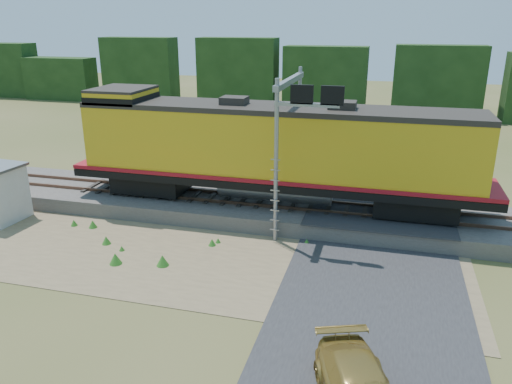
# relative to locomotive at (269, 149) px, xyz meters

# --- Properties ---
(ground) EXTENTS (140.00, 140.00, 0.00)m
(ground) POSITION_rel_locomotive_xyz_m (-1.38, -6.00, -3.68)
(ground) COLOR #475123
(ground) RESTS_ON ground
(ballast) EXTENTS (70.00, 5.00, 0.80)m
(ballast) POSITION_rel_locomotive_xyz_m (-1.38, -0.00, -3.28)
(ballast) COLOR slate
(ballast) RESTS_ON ground
(rails) EXTENTS (70.00, 1.54, 0.16)m
(rails) POSITION_rel_locomotive_xyz_m (-1.38, -0.00, -2.80)
(rails) COLOR brown
(rails) RESTS_ON ballast
(dirt_shoulder) EXTENTS (26.00, 8.00, 0.03)m
(dirt_shoulder) POSITION_rel_locomotive_xyz_m (-3.38, -5.50, -3.66)
(dirt_shoulder) COLOR #8C7754
(dirt_shoulder) RESTS_ON ground
(road) EXTENTS (7.00, 66.00, 0.86)m
(road) POSITION_rel_locomotive_xyz_m (5.62, -5.26, -3.59)
(road) COLOR #38383A
(road) RESTS_ON ground
(tree_line_north) EXTENTS (130.00, 3.00, 6.50)m
(tree_line_north) POSITION_rel_locomotive_xyz_m (-1.38, 32.00, -0.61)
(tree_line_north) COLOR #193212
(tree_line_north) RESTS_ON ground
(weed_clumps) EXTENTS (15.00, 6.20, 0.56)m
(weed_clumps) POSITION_rel_locomotive_xyz_m (-4.88, -5.90, -3.68)
(weed_clumps) COLOR #2F7320
(weed_clumps) RESTS_ON ground
(locomotive) EXTENTS (21.35, 3.26, 5.51)m
(locomotive) POSITION_rel_locomotive_xyz_m (0.00, 0.00, 0.00)
(locomotive) COLOR black
(locomotive) RESTS_ON rails
(signal_gantry) EXTENTS (2.98, 6.20, 7.51)m
(signal_gantry) POSITION_rel_locomotive_xyz_m (1.36, -0.68, 1.93)
(signal_gantry) COLOR gray
(signal_gantry) RESTS_ON ground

